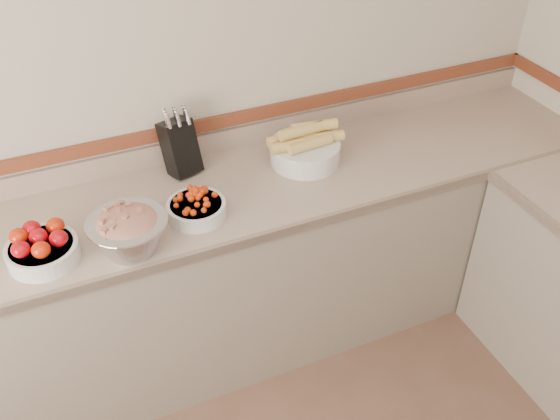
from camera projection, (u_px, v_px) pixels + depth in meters
name	position (u px, v px, depth m)	size (l,w,h in m)	color
back_wall	(137.00, 83.00, 2.52)	(4.00, 4.00, 0.00)	#B8AC98
counter_back	(180.00, 284.00, 2.80)	(4.00, 0.65, 1.08)	gray
knife_block	(180.00, 146.00, 2.66)	(0.17, 0.19, 0.31)	black
tomato_bowl	(41.00, 248.00, 2.24)	(0.26, 0.26, 0.13)	silver
cherry_tomato_bowl	(196.00, 207.00, 2.45)	(0.24, 0.24, 0.13)	silver
corn_bowl	(305.00, 148.00, 2.75)	(0.35, 0.31, 0.19)	silver
rhubarb_bowl	(129.00, 231.00, 2.27)	(0.30, 0.30, 0.17)	#B2B2BA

